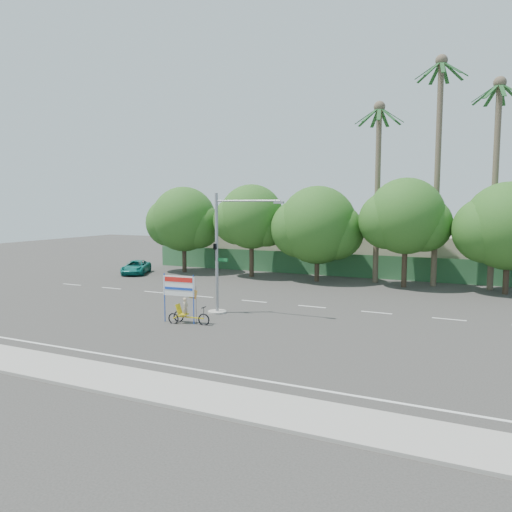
% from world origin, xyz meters
% --- Properties ---
extents(ground, '(120.00, 120.00, 0.00)m').
position_xyz_m(ground, '(0.00, 0.00, 0.00)').
color(ground, '#33302D').
rests_on(ground, ground).
extents(sidewalk_near, '(50.00, 2.40, 0.12)m').
position_xyz_m(sidewalk_near, '(0.00, -7.50, 0.06)').
color(sidewalk_near, gray).
rests_on(sidewalk_near, ground).
extents(fence, '(38.00, 0.08, 2.00)m').
position_xyz_m(fence, '(0.00, 21.50, 1.00)').
color(fence, '#336B3D').
rests_on(fence, ground).
extents(building_left, '(12.00, 8.00, 4.00)m').
position_xyz_m(building_left, '(-10.00, 26.00, 2.00)').
color(building_left, beige).
rests_on(building_left, ground).
extents(building_right, '(14.00, 8.00, 3.60)m').
position_xyz_m(building_right, '(8.00, 26.00, 1.80)').
color(building_right, beige).
rests_on(building_right, ground).
extents(tree_far_left, '(7.14, 6.00, 7.96)m').
position_xyz_m(tree_far_left, '(-14.05, 18.00, 4.76)').
color(tree_far_left, '#473828').
rests_on(tree_far_left, ground).
extents(tree_left, '(6.66, 5.60, 8.07)m').
position_xyz_m(tree_left, '(-7.05, 18.00, 5.06)').
color(tree_left, '#473828').
rests_on(tree_left, ground).
extents(tree_center, '(7.62, 6.40, 7.85)m').
position_xyz_m(tree_center, '(-1.05, 18.00, 4.47)').
color(tree_center, '#473828').
rests_on(tree_center, ground).
extents(tree_right, '(6.90, 5.80, 8.36)m').
position_xyz_m(tree_right, '(5.95, 18.00, 5.24)').
color(tree_right, '#473828').
rests_on(tree_right, ground).
extents(tree_far_right, '(7.38, 6.20, 7.94)m').
position_xyz_m(tree_far_right, '(12.95, 18.00, 4.64)').
color(tree_far_right, '#473828').
rests_on(tree_far_right, ground).
extents(palm_tall, '(3.73, 3.79, 17.45)m').
position_xyz_m(palm_tall, '(8.00, 19.50, 10.46)').
color(palm_tall, '#70604C').
rests_on(palm_tall, ground).
extents(palm_mid, '(3.73, 3.79, 15.45)m').
position_xyz_m(palm_mid, '(12.00, 19.50, 9.40)').
color(palm_mid, '#70604C').
rests_on(palm_mid, ground).
extents(palm_short, '(3.73, 3.79, 14.45)m').
position_xyz_m(palm_short, '(3.50, 19.50, 8.86)').
color(palm_short, '#70604C').
rests_on(palm_short, ground).
extents(traffic_signal, '(4.72, 1.10, 7.00)m').
position_xyz_m(traffic_signal, '(-2.20, 3.98, 2.92)').
color(traffic_signal, gray).
rests_on(traffic_signal, ground).
extents(trike_billboard, '(2.73, 0.68, 2.69)m').
position_xyz_m(trike_billboard, '(-2.84, 0.95, 1.08)').
color(trike_billboard, black).
rests_on(trike_billboard, ground).
extents(pickup_truck, '(3.68, 4.83, 1.22)m').
position_xyz_m(pickup_truck, '(-17.32, 15.06, 0.61)').
color(pickup_truck, '#10766B').
rests_on(pickup_truck, ground).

